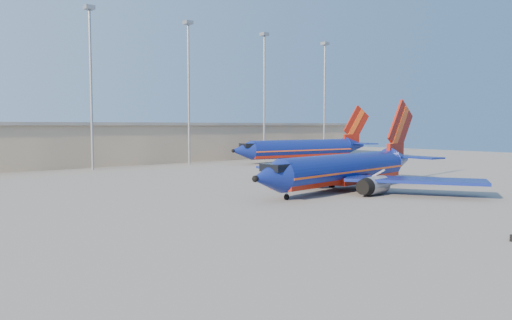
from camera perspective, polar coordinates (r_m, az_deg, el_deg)
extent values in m
plane|color=slate|center=(56.44, 4.40, -4.09)|extent=(220.00, 220.00, 0.00)
cube|color=gray|center=(109.69, -13.20, 1.84)|extent=(120.00, 15.00, 8.00)
cube|color=slate|center=(109.62, -13.24, 4.03)|extent=(122.00, 16.00, 0.60)
cylinder|color=gray|center=(92.74, -18.33, 7.55)|extent=(0.44, 0.44, 28.00)
cube|color=gray|center=(94.76, -18.53, 16.21)|extent=(1.60, 1.60, 0.70)
cylinder|color=gray|center=(101.77, -7.70, 7.38)|extent=(0.44, 0.44, 28.00)
cube|color=gray|center=(103.61, -7.78, 15.30)|extent=(1.60, 1.60, 0.70)
cylinder|color=gray|center=(113.64, 0.94, 7.06)|extent=(0.44, 0.44, 28.00)
cube|color=gray|center=(115.29, 0.95, 14.17)|extent=(1.60, 1.60, 0.70)
cylinder|color=gray|center=(127.56, 7.82, 6.69)|extent=(0.44, 0.44, 28.00)
cube|color=gray|center=(129.03, 7.89, 13.04)|extent=(1.60, 1.60, 0.70)
cylinder|color=navy|center=(61.66, 9.87, -0.98)|extent=(23.76, 6.67, 3.62)
cube|color=maroon|center=(61.75, 9.86, -1.84)|extent=(23.67, 5.99, 1.27)
cube|color=#F55114|center=(61.69, 9.87, -1.21)|extent=(23.77, 6.71, 0.22)
cone|color=navy|center=(50.68, 1.35, -2.00)|extent=(4.55, 4.13, 3.62)
cube|color=black|center=(51.55, 2.29, -0.86)|extent=(2.66, 2.83, 0.78)
cone|color=navy|center=(74.02, 15.89, 0.01)|extent=(5.52, 4.26, 3.62)
cube|color=maroon|center=(73.24, 15.64, 1.01)|extent=(4.15, 1.07, 2.15)
cube|color=maroon|center=(74.37, 16.17, 3.69)|extent=(7.16, 1.25, 7.81)
cube|color=#F55114|center=(74.20, 16.10, 3.69)|extent=(4.79, 1.03, 6.13)
cube|color=navy|center=(75.20, 13.51, 0.53)|extent=(4.86, 6.89, 0.22)
cube|color=navy|center=(72.19, 18.12, 0.30)|extent=(3.42, 6.47, 0.22)
cube|color=navy|center=(67.93, 4.42, -1.23)|extent=(8.99, 15.94, 0.34)
cube|color=navy|center=(58.87, 17.70, -2.21)|extent=(12.11, 15.49, 0.34)
cube|color=maroon|center=(62.20, 10.10, -2.17)|extent=(6.32, 4.55, 0.98)
cylinder|color=gray|center=(63.77, 5.43, -2.15)|extent=(3.76, 2.50, 2.06)
cylinder|color=gray|center=(58.20, 13.43, -2.83)|extent=(3.76, 2.50, 2.06)
cylinder|color=gray|center=(53.23, 3.51, -4.00)|extent=(0.26, 0.26, 1.08)
cylinder|color=black|center=(53.27, 3.51, -4.24)|extent=(0.65, 0.32, 0.63)
cylinder|color=black|center=(64.51, 8.65, -2.74)|extent=(0.89, 0.64, 0.82)
cylinder|color=black|center=(61.82, 12.57, -3.09)|extent=(0.89, 0.64, 0.82)
cylinder|color=navy|center=(108.25, 5.19, 1.30)|extent=(25.72, 7.11, 3.92)
cube|color=maroon|center=(108.30, 5.19, 0.76)|extent=(25.63, 6.38, 1.38)
cube|color=#F55114|center=(108.26, 5.19, 1.16)|extent=(25.73, 7.16, 0.23)
cone|color=navy|center=(99.84, -1.62, 1.08)|extent=(4.91, 4.45, 3.92)
cube|color=black|center=(100.51, -0.94, 1.68)|extent=(2.87, 3.06, 0.85)
cone|color=navy|center=(118.30, 11.14, 1.65)|extent=(5.96, 4.59, 3.92)
cube|color=maroon|center=(117.67, 10.85, 2.33)|extent=(4.49, 1.14, 2.33)
cube|color=maroon|center=(118.65, 11.40, 4.13)|extent=(7.76, 1.32, 8.46)
cube|color=#F55114|center=(118.50, 11.33, 4.13)|extent=(5.19, 1.10, 6.63)
cube|color=navy|center=(120.63, 9.82, 1.98)|extent=(3.73, 7.02, 0.23)
cube|color=navy|center=(115.40, 12.23, 1.86)|extent=(5.24, 7.45, 0.23)
cylinder|color=black|center=(108.38, 5.19, 0.04)|extent=(0.83, 0.83, 0.95)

